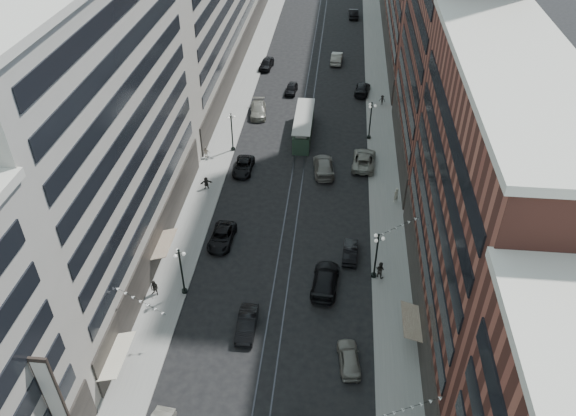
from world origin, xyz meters
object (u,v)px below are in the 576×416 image
at_px(car_12, 362,89).
at_px(car_extra_2, 324,166).
at_px(pedestrian_7, 380,270).
at_px(lamppost_sw_mid, 232,131).
at_px(car_extra_0, 353,13).
at_px(car_14, 337,58).
at_px(car_11, 364,160).
at_px(streetcar, 304,127).
at_px(car_5, 247,324).
at_px(car_2, 222,237).
at_px(car_9, 266,64).
at_px(lamppost_sw_far, 181,270).
at_px(lamppost_se_mid, 370,119).
at_px(car_4, 349,358).
at_px(car_7, 243,166).
at_px(car_13, 291,89).
at_px(pedestrian_8, 396,195).
at_px(car_10, 350,251).
at_px(pedestrian_5, 206,183).
at_px(pedestrian_6, 206,152).
at_px(car_extra_1, 325,280).
at_px(pedestrian_2, 155,288).
at_px(lamppost_se_far, 376,254).
at_px(pedestrian_9, 382,100).
at_px(car_8, 258,110).

xyz_separation_m(car_12, car_extra_2, (-5.13, -23.81, 0.11)).
xyz_separation_m(car_12, pedestrian_7, (1.36, -42.70, 0.31)).
distance_m(lamppost_sw_mid, car_extra_0, 59.46).
bearing_deg(car_14, car_11, 100.38).
bearing_deg(streetcar, car_5, -93.86).
distance_m(streetcar, car_2, 25.17).
bearing_deg(car_11, car_9, -56.97).
relative_size(lamppost_sw_far, car_11, 0.89).
distance_m(lamppost_se_mid, car_4, 39.02).
xyz_separation_m(car_7, car_extra_0, (13.83, 62.04, 0.20)).
height_order(lamppost_sw_far, car_extra_0, lamppost_sw_far).
distance_m(car_7, car_13, 23.97).
bearing_deg(pedestrian_7, car_9, -36.35).
height_order(car_11, pedestrian_8, pedestrian_8).
relative_size(car_14, car_extra_2, 0.89).
xyz_separation_m(car_2, car_10, (13.84, -1.02, -0.03)).
height_order(car_5, pedestrian_5, pedestrian_5).
height_order(lamppost_sw_far, car_extra_2, lamppost_sw_far).
bearing_deg(pedestrian_5, pedestrian_6, 81.61).
bearing_deg(lamppost_sw_far, lamppost_sw_mid, 90.00).
relative_size(car_5, car_extra_1, 0.76).
height_order(lamppost_sw_far, pedestrian_2, lamppost_sw_far).
relative_size(car_13, car_extra_1, 0.70).
height_order(lamppost_se_far, pedestrian_8, lamppost_se_far).
distance_m(car_5, pedestrian_5, 23.20).
bearing_deg(pedestrian_9, car_7, -121.44).
height_order(car_14, pedestrian_5, car_14).
height_order(pedestrian_8, car_extra_0, pedestrian_8).
xyz_separation_m(streetcar, car_14, (3.94, 26.87, -0.53)).
distance_m(lamppost_sw_mid, car_7, 5.83).
xyz_separation_m(pedestrian_6, car_extra_2, (15.60, -1.77, -0.07)).
height_order(car_2, pedestrian_2, pedestrian_2).
bearing_deg(car_extra_2, pedestrian_2, 50.83).
xyz_separation_m(lamppost_se_far, car_12, (-0.80, 42.73, -2.32)).
relative_size(car_4, pedestrian_7, 2.32).
relative_size(car_5, car_9, 0.94).
relative_size(lamppost_sw_far, pedestrian_9, 3.58).
bearing_deg(car_9, pedestrian_8, -55.47).
distance_m(lamppost_se_mid, car_extra_1, 30.23).
height_order(lamppost_se_far, car_11, lamppost_se_far).
xyz_separation_m(car_8, car_10, (14.04, -30.82, -0.13)).
xyz_separation_m(pedestrian_9, car_extra_0, (-4.56, 41.53, -0.02)).
bearing_deg(streetcar, car_10, -74.88).
distance_m(car_10, pedestrian_7, 4.16).
distance_m(lamppost_se_far, pedestrian_9, 38.80).
bearing_deg(car_11, car_extra_1, 84.16).
bearing_deg(car_14, pedestrian_6, 67.50).
distance_m(lamppost_se_mid, car_7, 19.09).
height_order(pedestrian_2, pedestrian_8, pedestrian_8).
xyz_separation_m(car_5, car_14, (6.37, 62.95, 0.13)).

